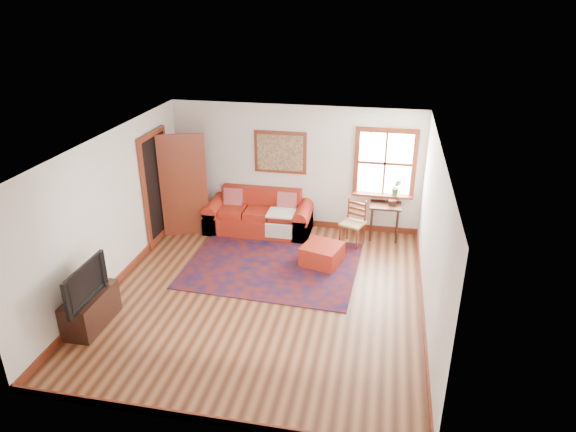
% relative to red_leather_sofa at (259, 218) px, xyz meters
% --- Properties ---
extents(ground, '(5.50, 5.50, 0.00)m').
position_rel_red_leather_sofa_xyz_m(ground, '(0.66, -2.34, -0.27)').
color(ground, '#482213').
rests_on(ground, ground).
extents(room_envelope, '(5.04, 5.54, 2.52)m').
position_rel_red_leather_sofa_xyz_m(room_envelope, '(0.66, -2.32, 1.38)').
color(room_envelope, silver).
rests_on(room_envelope, ground).
extents(window, '(1.18, 0.20, 1.38)m').
position_rel_red_leather_sofa_xyz_m(window, '(2.44, 0.37, 1.04)').
color(window, white).
rests_on(window, ground).
extents(doorway, '(0.89, 1.08, 2.14)m').
position_rel_red_leather_sofa_xyz_m(doorway, '(-1.54, -0.56, 0.80)').
color(doorway, black).
rests_on(doorway, ground).
extents(framed_artwork, '(1.05, 0.07, 0.85)m').
position_rel_red_leather_sofa_xyz_m(framed_artwork, '(0.36, 0.38, 1.28)').
color(framed_artwork, maroon).
rests_on(framed_artwork, ground).
extents(persian_rug, '(3.06, 2.49, 0.02)m').
position_rel_red_leather_sofa_xyz_m(persian_rug, '(0.59, -1.38, -0.26)').
color(persian_rug, '#5C160D').
rests_on(persian_rug, ground).
extents(red_leather_sofa, '(2.10, 0.87, 0.82)m').
position_rel_red_leather_sofa_xyz_m(red_leather_sofa, '(0.00, 0.00, 0.00)').
color(red_leather_sofa, '#9D2314').
rests_on(red_leather_sofa, ground).
extents(red_ottoman, '(0.79, 0.79, 0.37)m').
position_rel_red_leather_sofa_xyz_m(red_ottoman, '(1.44, -1.14, -0.09)').
color(red_ottoman, '#9D2314').
rests_on(red_ottoman, ground).
extents(side_table, '(0.59, 0.45, 0.71)m').
position_rel_red_leather_sofa_xyz_m(side_table, '(2.49, 0.11, 0.32)').
color(side_table, black).
rests_on(side_table, ground).
extents(ladder_back_chair, '(0.52, 0.51, 0.88)m').
position_rel_red_leather_sofa_xyz_m(ladder_back_chair, '(1.92, -0.23, 0.20)').
color(ladder_back_chair, tan).
rests_on(ladder_back_chair, ground).
extents(media_cabinet, '(0.43, 0.95, 0.52)m').
position_rel_red_leather_sofa_xyz_m(media_cabinet, '(-1.61, -3.60, -0.01)').
color(media_cabinet, black).
rests_on(media_cabinet, ground).
extents(television, '(0.13, 0.99, 0.57)m').
position_rel_red_leather_sofa_xyz_m(television, '(-1.59, -3.77, 0.53)').
color(television, black).
rests_on(television, media_cabinet).
extents(candle_hurricane, '(0.12, 0.12, 0.18)m').
position_rel_red_leather_sofa_xyz_m(candle_hurricane, '(-1.56, -3.24, 0.33)').
color(candle_hurricane, silver).
rests_on(candle_hurricane, media_cabinet).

